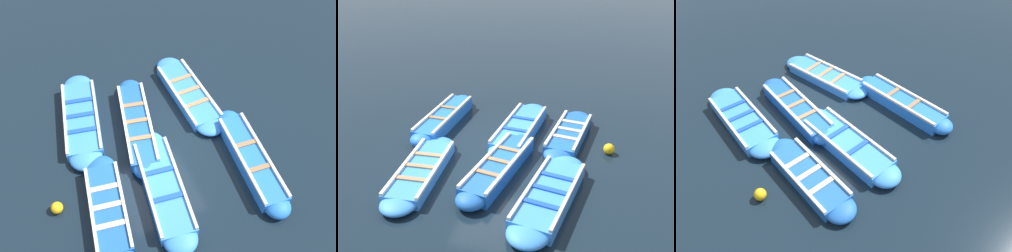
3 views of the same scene
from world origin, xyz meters
The scene contains 8 objects.
ground_plane centered at (0.00, 0.00, 0.00)m, with size 120.00×120.00×0.00m, color black.
boat_mid_row centered at (1.69, 1.48, 0.15)m, with size 1.09×3.69×0.36m.
boat_outer_left centered at (2.25, -1.52, 0.20)m, with size 0.97×3.75×0.46m.
boat_outer_right centered at (-1.86, -1.41, 0.17)m, with size 1.28×3.42×0.41m.
boat_end_of_row centered at (-1.72, 1.75, 0.17)m, with size 1.58×3.85×0.41m.
boat_drifting centered at (-0.33, -1.38, 0.19)m, with size 1.29×3.89×0.43m.
boat_far_corner centered at (-0.25, 0.87, 0.19)m, with size 1.43×3.85×0.44m.
buoy_orange_near centered at (-3.06, -0.86, 0.16)m, with size 0.31×0.31×0.31m, color #EAB214.
Camera 3 is at (-5.18, -5.59, 7.12)m, focal length 35.00 mm.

